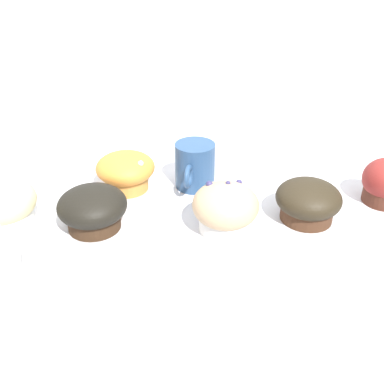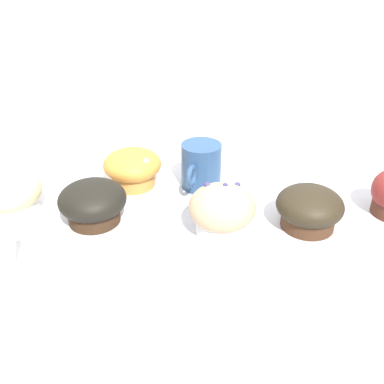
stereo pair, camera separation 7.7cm
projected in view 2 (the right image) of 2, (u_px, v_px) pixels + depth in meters
The scene contains 8 objects.
wall_back at pixel (128, 111), 1.37m from camera, with size 3.20×0.10×1.80m, color #B2B7BC.
display_counter at pixel (179, 364), 1.08m from camera, with size 1.00×0.64×0.94m, color silver.
muffin_front_center at pixel (93, 203), 0.76m from camera, with size 0.11×0.11×0.07m.
muffin_back_left at pixel (222, 211), 0.72m from camera, with size 0.11×0.11×0.09m.
muffin_back_right at pixel (309, 208), 0.74m from camera, with size 0.11×0.11×0.07m.
muffin_front_left at pixel (133, 168), 0.87m from camera, with size 0.11×0.11×0.07m.
muffin_back_center at pixel (10, 194), 0.78m from camera, with size 0.11×0.11×0.08m.
coffee_cup at pixel (201, 165), 0.86m from camera, with size 0.09×0.10×0.09m.
Camera 2 is at (-0.17, -0.71, 1.37)m, focal length 42.00 mm.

